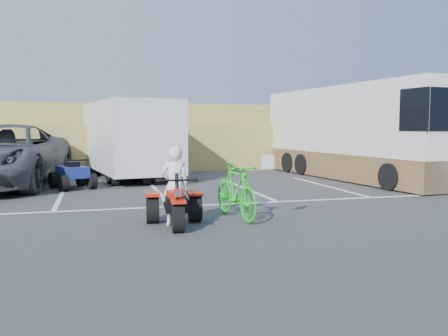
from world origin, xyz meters
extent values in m
plane|color=#363639|center=(0.00, 0.00, 0.00)|extent=(100.00, 100.00, 0.00)
cube|color=white|center=(-2.70, 5.00, 0.00)|extent=(0.12, 5.00, 0.01)
cube|color=white|center=(0.00, 5.00, 0.00)|extent=(0.12, 5.00, 0.01)
cube|color=white|center=(2.70, 5.00, 0.00)|extent=(0.12, 5.00, 0.01)
cube|color=white|center=(5.40, 5.00, 0.00)|extent=(0.12, 5.00, 0.01)
cube|color=white|center=(8.10, 5.00, 0.00)|extent=(0.12, 5.00, 0.01)
cube|color=white|center=(0.00, 2.40, 0.00)|extent=(28.00, 0.12, 0.01)
cube|color=olive|center=(0.00, 14.00, 1.00)|extent=(40.00, 6.00, 2.00)
cube|color=olive|center=(0.00, 17.50, 2.00)|extent=(40.00, 4.00, 2.20)
imported|color=white|center=(-0.29, 0.27, 0.77)|extent=(0.59, 0.42, 1.55)
imported|color=#14BF19|center=(1.04, 0.61, 0.59)|extent=(0.79, 2.00, 1.17)
imported|color=#464A4E|center=(-4.67, 7.70, 1.00)|extent=(4.22, 7.55, 2.00)
cube|color=silver|center=(-0.51, 9.19, 1.55)|extent=(3.36, 6.32, 2.51)
cylinder|color=black|center=(-0.51, 9.19, 0.35)|extent=(2.29, 1.05, 0.70)
cube|color=silver|center=(7.51, 6.85, 1.70)|extent=(3.29, 9.37, 3.30)
cube|color=brown|center=(7.51, 6.85, 0.50)|extent=(3.34, 9.37, 0.92)
camera|label=1|loc=(-1.77, -8.75, 1.91)|focal=38.00mm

